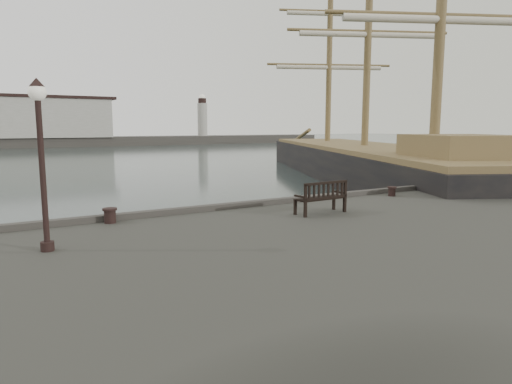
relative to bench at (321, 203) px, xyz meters
The scene contains 7 objects.
ground 3.06m from the bench, 95.38° to the left, with size 400.00×400.00×0.00m, color black.
breakwater 94.56m from the bench, 92.90° to the left, with size 140.00×9.50×12.20m.
bench is the anchor object (origin of this frame).
bollard_left 6.37m from the bench, 162.56° to the left, with size 0.41×0.41×0.43m, color black.
bollard_right 4.95m from the bench, 17.20° to the left, with size 0.35×0.35×0.37m, color black.
lamp_post 8.24m from the bench, behind, with size 0.38×0.38×3.74m.
tall_ship_main 24.65m from the bench, 43.17° to the left, with size 24.27×40.86×30.81m.
Camera 1 is at (-8.73, -13.58, 4.28)m, focal length 32.00 mm.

